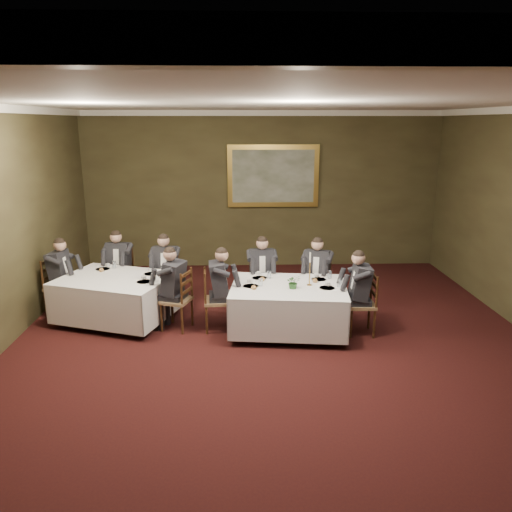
{
  "coord_description": "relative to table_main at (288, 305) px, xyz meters",
  "views": [
    {
      "loc": [
        -0.53,
        -6.27,
        3.25
      ],
      "look_at": [
        -0.26,
        1.53,
        1.15
      ],
      "focal_mm": 35.0,
      "sensor_mm": 36.0,
      "label": 1
    }
  ],
  "objects": [
    {
      "name": "ground",
      "position": [
        -0.24,
        -1.15,
        -0.45
      ],
      "size": [
        10.0,
        10.0,
        0.0
      ],
      "primitive_type": "plane",
      "color": "black",
      "rests_on": "ground"
    },
    {
      "name": "ceiling",
      "position": [
        -0.24,
        -1.15,
        3.05
      ],
      "size": [
        8.0,
        10.0,
        0.1
      ],
      "primitive_type": "cube",
      "color": "silver",
      "rests_on": "back_wall"
    },
    {
      "name": "back_wall",
      "position": [
        -0.24,
        3.85,
        1.3
      ],
      "size": [
        8.0,
        0.1,
        3.5
      ],
      "primitive_type": "cube",
      "color": "#352E1A",
      "rests_on": "ground"
    },
    {
      "name": "crown_molding",
      "position": [
        -0.24,
        -1.15,
        2.99
      ],
      "size": [
        8.0,
        10.0,
        0.12
      ],
      "color": "white",
      "rests_on": "back_wall"
    },
    {
      "name": "table_main",
      "position": [
        0.0,
        0.0,
        0.0
      ],
      "size": [
        1.95,
        1.57,
        0.67
      ],
      "rotation": [
        0.0,
        0.0,
        -0.11
      ],
      "color": "black",
      "rests_on": "ground"
    },
    {
      "name": "table_second",
      "position": [
        -2.84,
        0.53,
        -0.0
      ],
      "size": [
        2.12,
        1.86,
        0.67
      ],
      "rotation": [
        0.0,
        0.0,
        -0.34
      ],
      "color": "black",
      "rests_on": "ground"
    },
    {
      "name": "chair_main_backleft",
      "position": [
        -0.38,
        0.98,
        -0.17
      ],
      "size": [
        0.46,
        0.44,
        1.0
      ],
      "rotation": [
        0.0,
        0.0,
        3.18
      ],
      "color": "olive",
      "rests_on": "ground"
    },
    {
      "name": "diner_main_backleft",
      "position": [
        -0.38,
        0.97,
        0.06
      ],
      "size": [
        0.43,
        0.5,
        1.35
      ],
      "rotation": [
        0.0,
        0.0,
        3.18
      ],
      "color": "black",
      "rests_on": "chair_main_backleft"
    },
    {
      "name": "chair_main_backright",
      "position": [
        0.59,
        0.87,
        -0.17
      ],
      "size": [
        0.56,
        0.55,
        1.0
      ],
      "rotation": [
        0.0,
        0.0,
        2.78
      ],
      "color": "olive",
      "rests_on": "ground"
    },
    {
      "name": "diner_main_backright",
      "position": [
        0.59,
        0.86,
        0.06
      ],
      "size": [
        0.54,
        0.59,
        1.35
      ],
      "rotation": [
        0.0,
        0.0,
        2.78
      ],
      "color": "black",
      "rests_on": "chair_main_backright"
    },
    {
      "name": "chair_main_endleft",
      "position": [
        -1.14,
        0.13,
        -0.17
      ],
      "size": [
        0.45,
        0.47,
        1.0
      ],
      "rotation": [
        0.0,
        0.0,
        -1.5
      ],
      "color": "olive",
      "rests_on": "ground"
    },
    {
      "name": "diner_main_endleft",
      "position": [
        -1.13,
        0.13,
        0.06
      ],
      "size": [
        0.51,
        0.44,
        1.35
      ],
      "rotation": [
        0.0,
        0.0,
        -1.5
      ],
      "color": "black",
      "rests_on": "chair_main_endleft"
    },
    {
      "name": "chair_main_endright",
      "position": [
        1.14,
        -0.13,
        -0.17
      ],
      "size": [
        0.44,
        0.46,
        1.0
      ],
      "rotation": [
        0.0,
        0.0,
        1.53
      ],
      "color": "olive",
      "rests_on": "ground"
    },
    {
      "name": "diner_main_endright",
      "position": [
        1.13,
        -0.13,
        0.06
      ],
      "size": [
        0.5,
        0.43,
        1.35
      ],
      "rotation": [
        0.0,
        0.0,
        1.53
      ],
      "color": "black",
      "rests_on": "chair_main_endright"
    },
    {
      "name": "chair_sec_backleft",
      "position": [
        -2.99,
        1.55,
        -0.17
      ],
      "size": [
        0.49,
        0.47,
        1.0
      ],
      "rotation": [
        0.0,
        0.0,
        3.02
      ],
      "color": "olive",
      "rests_on": "ground"
    },
    {
      "name": "diner_sec_backleft",
      "position": [
        -2.99,
        1.54,
        0.06
      ],
      "size": [
        0.46,
        0.53,
        1.35
      ],
      "rotation": [
        0.0,
        0.0,
        3.02
      ],
      "color": "black",
      "rests_on": "chair_sec_backleft"
    },
    {
      "name": "chair_sec_backright",
      "position": [
        -2.09,
        1.24,
        -0.17
      ],
      "size": [
        0.47,
        0.46,
        1.0
      ],
      "rotation": [
        0.0,
        0.0,
        3.06
      ],
      "color": "olive",
      "rests_on": "ground"
    },
    {
      "name": "diner_sec_backright",
      "position": [
        -2.09,
        1.23,
        0.06
      ],
      "size": [
        0.45,
        0.51,
        1.35
      ],
      "rotation": [
        0.0,
        0.0,
        3.06
      ],
      "color": "black",
      "rests_on": "chair_sec_backright"
    },
    {
      "name": "chair_sec_endright",
      "position": [
        -1.78,
        0.17,
        -0.17
      ],
      "size": [
        0.54,
        0.55,
        1.0
      ],
      "rotation": [
        0.0,
        0.0,
        1.24
      ],
      "color": "olive",
      "rests_on": "ground"
    },
    {
      "name": "diner_sec_endright",
      "position": [
        -1.79,
        0.17,
        0.06
      ],
      "size": [
        0.58,
        0.54,
        1.35
      ],
      "rotation": [
        0.0,
        0.0,
        1.24
      ],
      "color": "black",
      "rests_on": "chair_sec_endright"
    },
    {
      "name": "chair_sec_endleft",
      "position": [
        -3.9,
        0.9,
        -0.17
      ],
      "size": [
        0.48,
        0.5,
        1.0
      ],
      "rotation": [
        0.0,
        0.0,
        -1.72
      ],
      "color": "olive",
      "rests_on": "ground"
    },
    {
      "name": "diner_sec_endleft",
      "position": [
        -3.89,
        0.9,
        0.06
      ],
      "size": [
        0.53,
        0.47,
        1.35
      ],
      "rotation": [
        0.0,
        0.0,
        -1.72
      ],
      "color": "black",
      "rests_on": "chair_sec_endleft"
    },
    {
      "name": "centerpiece",
      "position": [
        0.06,
        -0.13,
        0.43
      ],
      "size": [
        0.23,
        0.2,
        0.23
      ],
      "primitive_type": "imported",
      "rotation": [
        0.0,
        0.0,
        0.1
      ],
      "color": "#2D5926",
      "rests_on": "table_main"
    },
    {
      "name": "candlestick",
      "position": [
        0.33,
        0.02,
        0.52
      ],
      "size": [
        0.08,
        0.08,
        0.55
      ],
      "color": "#AA7B34",
      "rests_on": "table_main"
    },
    {
      "name": "place_setting_table_main",
      "position": [
        -0.39,
        0.46,
        0.35
      ],
      "size": [
        0.33,
        0.31,
        0.14
      ],
      "color": "white",
      "rests_on": "table_main"
    },
    {
      "name": "place_setting_table_second",
      "position": [
        -3.12,
        1.07,
        0.35
      ],
      "size": [
        0.33,
        0.31,
        0.14
      ],
      "color": "white",
      "rests_on": "table_second"
    },
    {
      "name": "painting",
      "position": [
        -0.0,
        3.79,
        1.63
      ],
      "size": [
        2.04,
        0.09,
        1.38
      ],
      "color": "gold",
      "rests_on": "back_wall"
    }
  ]
}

